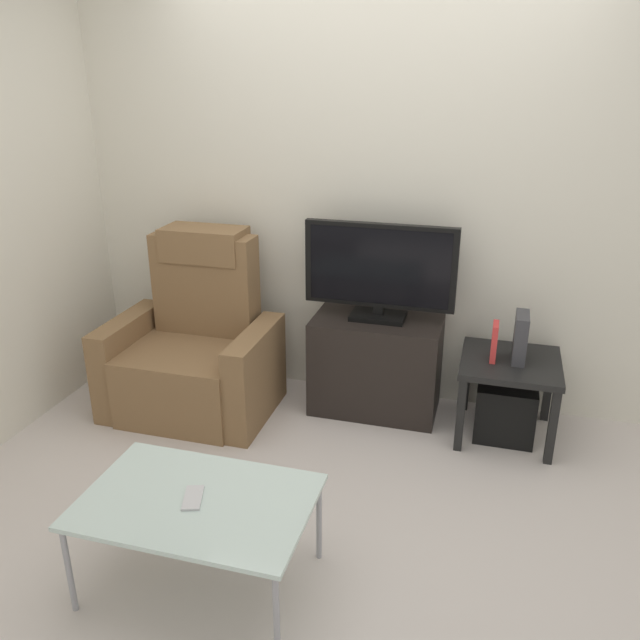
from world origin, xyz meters
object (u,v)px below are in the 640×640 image
Objects in this scene: side_table at (510,372)px; cell_phone at (193,498)px; book_upright at (494,342)px; coffee_table at (197,505)px; recliner_armchair at (195,349)px; tv_stand at (376,365)px; subwoofer_box at (505,409)px; television at (380,270)px; game_console at (520,337)px.

side_table is 3.60× the size of cell_phone.
coffee_table is (-1.07, -1.51, -0.19)m from book_upright.
recliner_armchair is 1.54m from cell_phone.
side_table is (0.78, -0.09, 0.10)m from tv_stand.
tv_stand reaches higher than side_table.
cell_phone reaches higher than subwoofer_box.
side_table reaches higher than subwoofer_box.
television is 1.07m from subwoofer_box.
cell_phone is at bearing -104.03° from tv_stand.
subwoofer_box is at bearing 90.00° from side_table.
coffee_table is 0.03m from cell_phone.
recliner_armchair reaches higher than coffee_table.
recliner_armchair is 1.54m from coffee_table.
subwoofer_box is at bearing -7.97° from television.
tv_stand is 0.70× the size of recliner_armchair.
book_upright reaches higher than subwoofer_box.
subwoofer_box is at bearing -4.81° from recliner_armchair.
subwoofer_box is 1.53× the size of book_upright.
tv_stand is 0.84× the size of coffee_table.
game_console is at bearing 15.95° from subwoofer_box.
book_upright is 1.86m from coffee_table.
recliner_armchair is (-1.08, -0.24, 0.08)m from tv_stand.
tv_stand is 0.79m from side_table.
book_upright is 0.14m from game_console.
recliner_armchair reaches higher than game_console.
game_console reaches higher than side_table.
coffee_table is (-0.39, -1.64, -0.51)m from television.
tv_stand is at bearing 57.90° from cell_phone.
cell_phone is at bearing -128.20° from game_console.
television is 1.23m from recliner_armchair.
television reaches higher than side_table.
coffee_table is at bearing -10.85° from cell_phone.
recliner_armchair reaches higher than tv_stand.
television is 3.25× the size of game_console.
television is 1.76m from cell_phone.
television is 5.88× the size of cell_phone.
game_console is (0.04, 0.01, 0.21)m from side_table.
television is at bearing 58.05° from cell_phone.
subwoofer_box is 2.18× the size of cell_phone.
recliner_armchair is 7.20× the size of cell_phone.
game_console is 0.30× the size of coffee_table.
television is 1.76m from coffee_table.
side_table is 0.21m from book_upright.
coffee_table is (0.69, -1.38, 0.01)m from recliner_armchair.
cell_phone is at bearing -127.57° from side_table.
side_table reaches higher than coffee_table.
recliner_armchair is at bearing 97.78° from cell_phone.
television is at bearing 169.23° from book_upright.
cell_phone is at bearing -125.51° from book_upright.
recliner_armchair is at bearing -175.38° from side_table.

